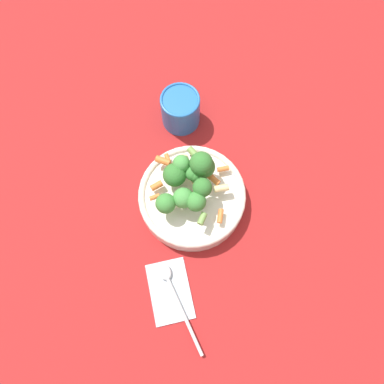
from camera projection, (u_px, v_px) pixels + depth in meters
ground_plane at (192, 201)px, 0.81m from camera, size 3.00×3.00×0.00m
bowl at (192, 197)px, 0.79m from camera, size 0.22×0.22×0.05m
pasta_salad at (189, 180)px, 0.73m from camera, size 0.16×0.16×0.08m
cup at (180, 109)px, 0.83m from camera, size 0.09×0.09×0.09m
napkin at (170, 291)px, 0.75m from camera, size 0.15×0.13×0.01m
spoon at (173, 291)px, 0.74m from camera, size 0.15×0.14×0.01m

